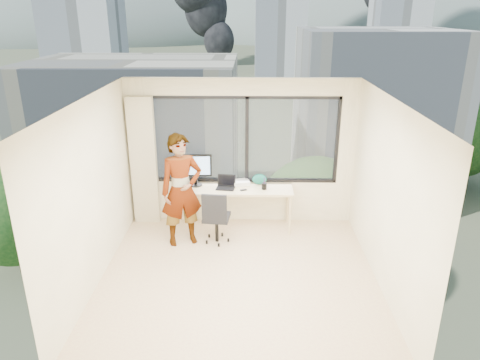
{
  "coord_description": "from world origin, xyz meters",
  "views": [
    {
      "loc": [
        0.14,
        -5.61,
        3.66
      ],
      "look_at": [
        0.0,
        1.0,
        1.15
      ],
      "focal_mm": 33.68,
      "sensor_mm": 36.0,
      "label": 1
    }
  ],
  "objects_px": {
    "desk": "(241,208)",
    "chair": "(217,216)",
    "laptop": "(225,183)",
    "monitor": "(195,170)",
    "handbag": "(259,179)",
    "person": "(182,190)",
    "game_console": "(241,182)"
  },
  "relations": [
    {
      "from": "chair",
      "to": "handbag",
      "type": "height_order",
      "value": "handbag"
    },
    {
      "from": "desk",
      "to": "person",
      "type": "distance_m",
      "value": 1.24
    },
    {
      "from": "person",
      "to": "laptop",
      "type": "xyz_separation_m",
      "value": [
        0.68,
        0.55,
        -0.08
      ]
    },
    {
      "from": "handbag",
      "to": "game_console",
      "type": "bearing_deg",
      "value": -157.32
    },
    {
      "from": "laptop",
      "to": "game_console",
      "type": "bearing_deg",
      "value": 46.41
    },
    {
      "from": "person",
      "to": "laptop",
      "type": "height_order",
      "value": "person"
    },
    {
      "from": "desk",
      "to": "monitor",
      "type": "distance_m",
      "value": 1.05
    },
    {
      "from": "desk",
      "to": "person",
      "type": "xyz_separation_m",
      "value": [
        -0.95,
        -0.58,
        0.56
      ]
    },
    {
      "from": "game_console",
      "to": "chair",
      "type": "bearing_deg",
      "value": -131.62
    },
    {
      "from": "chair",
      "to": "monitor",
      "type": "xyz_separation_m",
      "value": [
        -0.41,
        0.66,
        0.57
      ]
    },
    {
      "from": "game_console",
      "to": "handbag",
      "type": "bearing_deg",
      "value": -12.11
    },
    {
      "from": "person",
      "to": "laptop",
      "type": "distance_m",
      "value": 0.88
    },
    {
      "from": "game_console",
      "to": "laptop",
      "type": "relative_size",
      "value": 0.86
    },
    {
      "from": "laptop",
      "to": "monitor",
      "type": "bearing_deg",
      "value": 172.77
    },
    {
      "from": "chair",
      "to": "game_console",
      "type": "distance_m",
      "value": 0.88
    },
    {
      "from": "chair",
      "to": "person",
      "type": "bearing_deg",
      "value": -170.69
    },
    {
      "from": "chair",
      "to": "laptop",
      "type": "height_order",
      "value": "laptop"
    },
    {
      "from": "game_console",
      "to": "laptop",
      "type": "bearing_deg",
      "value": -154.8
    },
    {
      "from": "chair",
      "to": "game_console",
      "type": "xyz_separation_m",
      "value": [
        0.39,
        0.72,
        0.31
      ]
    },
    {
      "from": "desk",
      "to": "monitor",
      "type": "height_order",
      "value": "monitor"
    },
    {
      "from": "handbag",
      "to": "monitor",
      "type": "bearing_deg",
      "value": -154.76
    },
    {
      "from": "chair",
      "to": "handbag",
      "type": "distance_m",
      "value": 1.09
    },
    {
      "from": "monitor",
      "to": "game_console",
      "type": "height_order",
      "value": "monitor"
    },
    {
      "from": "monitor",
      "to": "handbag",
      "type": "height_order",
      "value": "monitor"
    },
    {
      "from": "desk",
      "to": "chair",
      "type": "relative_size",
      "value": 1.91
    },
    {
      "from": "chair",
      "to": "monitor",
      "type": "height_order",
      "value": "monitor"
    },
    {
      "from": "desk",
      "to": "game_console",
      "type": "bearing_deg",
      "value": 90.0
    },
    {
      "from": "handbag",
      "to": "person",
      "type": "bearing_deg",
      "value": -127.43
    },
    {
      "from": "game_console",
      "to": "handbag",
      "type": "distance_m",
      "value": 0.33
    },
    {
      "from": "monitor",
      "to": "chair",
      "type": "bearing_deg",
      "value": -61.61
    },
    {
      "from": "desk",
      "to": "handbag",
      "type": "distance_m",
      "value": 0.6
    },
    {
      "from": "person",
      "to": "handbag",
      "type": "relative_size",
      "value": 7.37
    }
  ]
}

